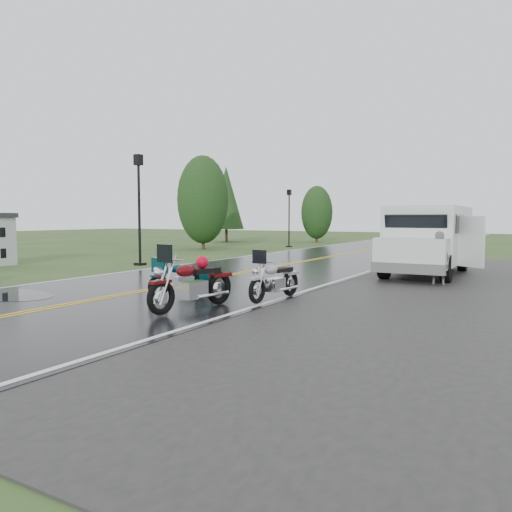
# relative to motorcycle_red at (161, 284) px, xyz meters

# --- Properties ---
(ground) EXTENTS (120.00, 120.00, 0.00)m
(ground) POSITION_rel_motorcycle_red_xyz_m (-2.73, 1.67, -0.69)
(ground) COLOR #2D471E
(ground) RESTS_ON ground
(road) EXTENTS (8.00, 100.00, 0.04)m
(road) POSITION_rel_motorcycle_red_xyz_m (-2.73, 11.67, -0.67)
(road) COLOR black
(road) RESTS_ON ground
(motorcycle_red) EXTENTS (1.18, 2.44, 1.39)m
(motorcycle_red) POSITION_rel_motorcycle_red_xyz_m (0.00, 0.00, 0.00)
(motorcycle_red) COLOR #54090D
(motorcycle_red) RESTS_ON ground
(motorcycle_teal) EXTENTS (1.27, 2.00, 1.11)m
(motorcycle_teal) POSITION_rel_motorcycle_red_xyz_m (-1.51, 1.67, -0.14)
(motorcycle_teal) COLOR #052F39
(motorcycle_teal) RESTS_ON ground
(motorcycle_silver) EXTENTS (0.89, 2.08, 1.20)m
(motorcycle_silver) POSITION_rel_motorcycle_red_xyz_m (0.99, 2.10, -0.09)
(motorcycle_silver) COLOR #9DA0A4
(motorcycle_silver) RESTS_ON ground
(van_white) EXTENTS (2.37, 6.23, 2.44)m
(van_white) POSITION_rel_motorcycle_red_xyz_m (2.14, 8.39, 0.53)
(van_white) COLOR silver
(van_white) RESTS_ON ground
(person_at_van) EXTENTS (0.59, 0.41, 1.58)m
(person_at_van) POSITION_rel_motorcycle_red_xyz_m (3.92, 7.73, 0.10)
(person_at_van) COLOR #56555B
(person_at_van) RESTS_ON ground
(lamp_post_near_left) EXTENTS (0.40, 0.40, 4.67)m
(lamp_post_near_left) POSITION_rel_motorcycle_red_xyz_m (-8.12, 8.15, 1.64)
(lamp_post_near_left) COLOR black
(lamp_post_near_left) RESTS_ON ground
(lamp_post_far_left) EXTENTS (0.34, 0.34, 3.95)m
(lamp_post_far_left) POSITION_rel_motorcycle_red_xyz_m (-8.43, 23.03, 1.28)
(lamp_post_far_left) COLOR black
(lamp_post_far_left) RESTS_ON ground
(tree_left_mid) EXTENTS (3.25, 3.25, 5.07)m
(tree_left_mid) POSITION_rel_motorcycle_red_xyz_m (-12.21, 18.33, 1.84)
(tree_left_mid) COLOR #1E3D19
(tree_left_mid) RESTS_ON ground
(tree_left_far) EXTENTS (2.55, 2.55, 3.93)m
(tree_left_far) POSITION_rel_motorcycle_red_xyz_m (-9.44, 30.26, 1.27)
(tree_left_far) COLOR #1E3D19
(tree_left_far) RESTS_ON ground
(pine_left_far) EXTENTS (2.92, 2.92, 6.09)m
(pine_left_far) POSITION_rel_motorcycle_red_xyz_m (-16.28, 27.26, 2.35)
(pine_left_far) COLOR #1E3D19
(pine_left_far) RESTS_ON ground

